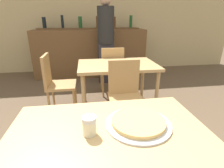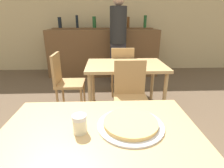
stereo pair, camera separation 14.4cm
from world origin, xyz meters
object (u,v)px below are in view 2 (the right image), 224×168
object	(u,v)px
chair_far_side_back	(122,68)
cheese_shaker	(80,124)
chair_far_side_front	(130,93)
pizza_tray	(131,124)
chair_far_side_left	(65,79)
person_standing	(118,37)

from	to	relation	value
chair_far_side_back	cheese_shaker	size ratio (longest dim) A/B	8.01
chair_far_side_front	chair_far_side_back	world-z (taller)	same
chair_far_side_front	pizza_tray	world-z (taller)	chair_far_side_front
chair_far_side_back	cheese_shaker	distance (m)	2.21
chair_far_side_back	cheese_shaker	world-z (taller)	chair_far_side_back
chair_far_side_front	pizza_tray	distance (m)	1.05
chair_far_side_left	chair_far_side_front	bearing A→B (deg)	-121.49
chair_far_side_left	chair_far_side_back	bearing A→B (deg)	-58.51
chair_far_side_back	person_standing	world-z (taller)	person_standing
person_standing	cheese_shaker	bearing A→B (deg)	-98.45
chair_far_side_front	person_standing	size ratio (longest dim) A/B	0.49
chair_far_side_back	person_standing	bearing A→B (deg)	-88.43
chair_far_side_front	cheese_shaker	bearing A→B (deg)	-112.86
pizza_tray	person_standing	distance (m)	2.82
chair_far_side_back	person_standing	distance (m)	0.85
cheese_shaker	person_standing	bearing A→B (deg)	81.55
chair_far_side_back	cheese_shaker	bearing A→B (deg)	78.31
person_standing	chair_far_side_left	bearing A→B (deg)	-124.73
chair_far_side_left	pizza_tray	xyz separation A→B (m)	(0.74, -1.55, 0.24)
cheese_shaker	person_standing	xyz separation A→B (m)	(0.42, 2.86, 0.19)
person_standing	pizza_tray	bearing A→B (deg)	-92.68
chair_far_side_left	person_standing	xyz separation A→B (m)	(0.87, 1.26, 0.46)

